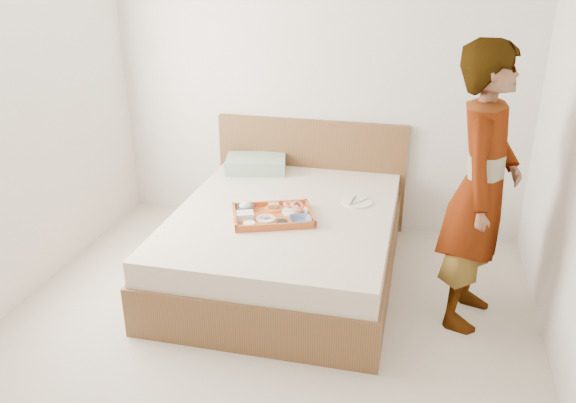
% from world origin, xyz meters
% --- Properties ---
extents(ground, '(3.50, 4.00, 0.01)m').
position_xyz_m(ground, '(0.00, 0.00, 0.00)').
color(ground, beige).
rests_on(ground, ground).
extents(wall_back, '(3.50, 0.01, 2.60)m').
position_xyz_m(wall_back, '(0.00, 2.00, 1.30)').
color(wall_back, silver).
rests_on(wall_back, ground).
extents(bed, '(1.65, 2.00, 0.53)m').
position_xyz_m(bed, '(-0.04, 1.00, 0.27)').
color(bed, brown).
rests_on(bed, ground).
extents(headboard, '(1.65, 0.06, 0.95)m').
position_xyz_m(headboard, '(-0.04, 1.97, 0.47)').
color(headboard, brown).
rests_on(headboard, ground).
extents(pillow, '(0.56, 0.44, 0.12)m').
position_xyz_m(pillow, '(-0.48, 1.76, 0.59)').
color(pillow, '#95B991').
rests_on(pillow, bed).
extents(tray, '(0.66, 0.58, 0.05)m').
position_xyz_m(tray, '(-0.09, 0.85, 0.56)').
color(tray, '#B35323').
rests_on(tray, bed).
extents(prawn_plate, '(0.25, 0.25, 0.01)m').
position_xyz_m(prawn_plate, '(0.05, 0.97, 0.55)').
color(prawn_plate, white).
rests_on(prawn_plate, tray).
extents(navy_bowl_big, '(0.20, 0.20, 0.04)m').
position_xyz_m(navy_bowl_big, '(0.12, 0.80, 0.56)').
color(navy_bowl_big, '#142449').
rests_on(navy_bowl_big, tray).
extents(sauce_dish, '(0.10, 0.10, 0.03)m').
position_xyz_m(sauce_dish, '(0.01, 0.73, 0.56)').
color(sauce_dish, black).
rests_on(sauce_dish, tray).
extents(meat_plate, '(0.18, 0.18, 0.01)m').
position_xyz_m(meat_plate, '(-0.13, 0.79, 0.55)').
color(meat_plate, white).
rests_on(meat_plate, tray).
extents(bread_plate, '(0.17, 0.17, 0.01)m').
position_xyz_m(bread_plate, '(-0.11, 0.98, 0.55)').
color(bread_plate, orange).
rests_on(bread_plate, tray).
extents(salad_bowl, '(0.16, 0.16, 0.04)m').
position_xyz_m(salad_bowl, '(-0.31, 0.90, 0.56)').
color(salad_bowl, '#142449').
rests_on(salad_bowl, tray).
extents(plastic_tub, '(0.14, 0.13, 0.05)m').
position_xyz_m(plastic_tub, '(-0.27, 0.77, 0.57)').
color(plastic_tub, silver).
rests_on(plastic_tub, tray).
extents(cheese_round, '(0.10, 0.10, 0.03)m').
position_xyz_m(cheese_round, '(-0.21, 0.66, 0.56)').
color(cheese_round, white).
rests_on(cheese_round, tray).
extents(dinner_plate, '(0.31, 0.31, 0.01)m').
position_xyz_m(dinner_plate, '(0.45, 1.27, 0.54)').
color(dinner_plate, white).
rests_on(dinner_plate, bed).
extents(person, '(0.59, 0.75, 1.83)m').
position_xyz_m(person, '(1.27, 0.76, 0.91)').
color(person, beige).
rests_on(person, ground).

